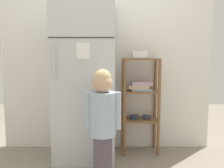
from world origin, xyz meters
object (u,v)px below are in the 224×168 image
Objects in this scene: fruit_bin at (140,55)px; refrigerator at (85,81)px; child_standing at (103,114)px; pantry_shelf_unit at (141,96)px.

refrigerator is at bearing -168.35° from fruit_bin.
fruit_bin reaches higher than child_standing.
pantry_shelf_unit is at bearing 57.10° from child_standing.
fruit_bin is at bearing 57.65° from child_standing.
fruit_bin is (0.63, 0.13, 0.29)m from refrigerator.
child_standing is at bearing -122.90° from pantry_shelf_unit.
child_standing is 5.78× the size of fruit_bin.
child_standing is 0.93× the size of pantry_shelf_unit.
pantry_shelf_unit is at bearing 36.66° from fruit_bin.
child_standing is 0.79m from pantry_shelf_unit.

